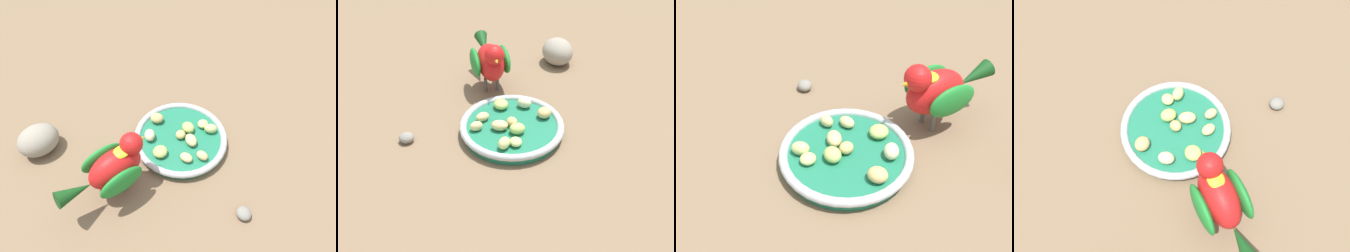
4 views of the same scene
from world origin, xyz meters
The scene contains 15 objects.
ground_plane centered at (0.00, 0.00, 0.00)m, with size 4.00×4.00×0.00m, color #7A6047.
feeding_bowl centered at (-0.03, 0.03, 0.01)m, with size 0.22×0.22×0.03m.
apple_piece_0 centered at (-0.06, 0.09, 0.03)m, with size 0.03×0.02×0.02m, color beige.
apple_piece_1 centered at (-0.03, 0.03, 0.03)m, with size 0.02×0.02×0.02m, color tan.
apple_piece_2 centered at (0.00, 0.10, 0.03)m, with size 0.03×0.03×0.02m, color tan.
apple_piece_3 centered at (-0.08, -0.01, 0.03)m, with size 0.03×0.02×0.02m, color #E5C67F.
apple_piece_4 centered at (0.00, 0.02, 0.03)m, with size 0.03×0.03×0.02m, color #B2CC66.
apple_piece_5 centered at (-0.03, 0.00, 0.03)m, with size 0.04×0.03×0.02m, color #E5C67F.
apple_piece_6 centered at (-0.09, 0.05, 0.03)m, with size 0.03×0.03×0.02m, color #B2CC66.
apple_piece_7 centered at (0.02, -0.03, 0.03)m, with size 0.03×0.02×0.02m, color #C6D17A.
apple_piece_8 centered at (-0.07, -0.04, 0.03)m, with size 0.03×0.02×0.02m, color #E5C67F.
apple_piece_9 centered at (0.03, -0.01, 0.03)m, with size 0.03×0.02×0.02m, color #C6D17A.
parrot centered at (-0.19, 0.11, 0.08)m, with size 0.19×0.13×0.14m.
rock_large centered at (-0.16, 0.33, 0.03)m, with size 0.09×0.08×0.07m, color gray.
pebble_0 centered at (-0.15, -0.15, 0.01)m, with size 0.03×0.03×0.02m, color gray.
Camera 2 is at (0.49, -0.47, 0.57)m, focal length 45.71 mm.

